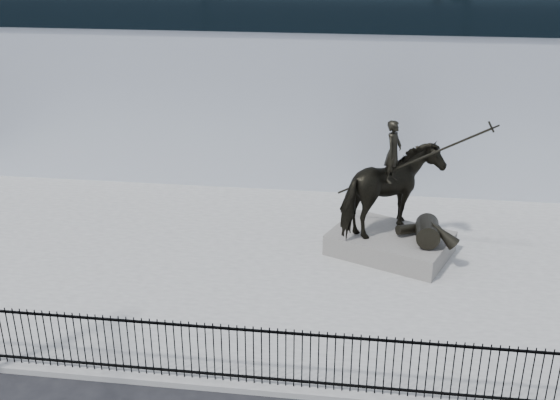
# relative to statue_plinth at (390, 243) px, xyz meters

# --- Properties ---
(plaza) EXTENTS (30.00, 12.00, 0.15)m
(plaza) POSITION_rel_statue_plinth_xyz_m (-2.97, -1.13, -0.41)
(plaza) COLOR gray
(plaza) RESTS_ON ground
(building) EXTENTS (44.00, 14.00, 9.00)m
(building) POSITION_rel_statue_plinth_xyz_m (-2.97, 11.87, 4.02)
(building) COLOR silver
(building) RESTS_ON ground
(picket_fence) EXTENTS (22.10, 0.10, 1.50)m
(picket_fence) POSITION_rel_statue_plinth_xyz_m (-2.97, -6.88, 0.42)
(picket_fence) COLOR black
(picket_fence) RESTS_ON plaza
(statue_plinth) EXTENTS (4.19, 3.60, 0.66)m
(statue_plinth) POSITION_rel_statue_plinth_xyz_m (0.00, 0.00, 0.00)
(statue_plinth) COLOR #605C57
(statue_plinth) RESTS_ON plaza
(equestrian_statue) EXTENTS (4.19, 3.50, 3.83)m
(equestrian_statue) POSITION_rel_statue_plinth_xyz_m (0.06, -0.03, 1.72)
(equestrian_statue) COLOR black
(equestrian_statue) RESTS_ON statue_plinth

